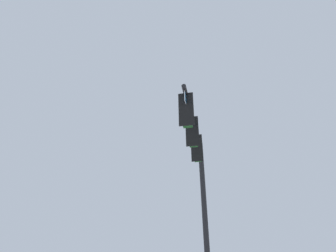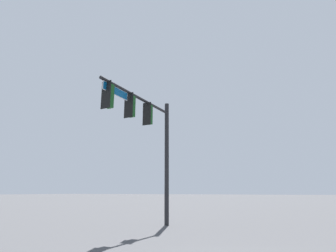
% 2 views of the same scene
% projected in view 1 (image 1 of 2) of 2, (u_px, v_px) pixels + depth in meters
% --- Properties ---
extents(signal_pole_near, '(6.22, 0.77, 7.37)m').
position_uv_depth(signal_pole_near, '(198.00, 170.00, 11.57)').
color(signal_pole_near, black).
rests_on(signal_pole_near, ground_plane).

